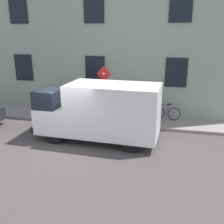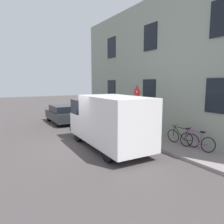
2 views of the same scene
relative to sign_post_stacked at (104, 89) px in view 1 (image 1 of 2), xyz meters
The scene contains 8 objects.
ground_plane 3.31m from the sign_post_stacked, 159.94° to the left, with size 80.00×80.00×0.00m, color #443F3F.
sidewalk_slab 2.15m from the sign_post_stacked, 51.98° to the left, with size 1.87×17.78×0.14m, color gray.
building_facade 3.07m from the sign_post_stacked, 24.97° to the left, with size 0.75×15.78×7.94m.
sign_post_stacked is the anchor object (origin of this frame).
delivery_van 2.00m from the sign_post_stacked, behind, with size 2.21×5.40×2.50m.
bicycle_purple 3.39m from the sign_post_stacked, 68.87° to the right, with size 0.46×1.72×0.89m.
bicycle_black 2.74m from the sign_post_stacked, 62.05° to the right, with size 0.46×1.71×0.89m.
pedestrian 2.77m from the sign_post_stacked, 75.04° to the left, with size 0.43×0.31×1.72m.
Camera 1 is at (-9.74, -4.20, 4.60)m, focal length 42.50 mm.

